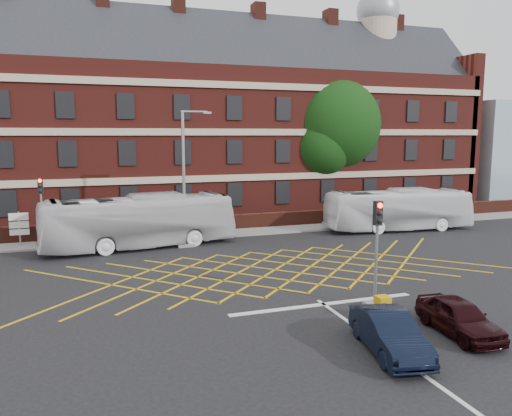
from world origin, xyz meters
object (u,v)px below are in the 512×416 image
object	(u,v)px
bus_right	(398,210)
utility_cabinet	(383,309)
bus_left	(139,221)
direction_signs	(19,225)
car_navy	(389,333)
street_lamp	(185,201)
traffic_light_far	(42,220)
deciduous_tree	(333,131)
car_maroon	(459,317)
traffic_light_near	(376,264)

from	to	relation	value
bus_right	utility_cabinet	distance (m)	18.56
bus_left	utility_cabinet	world-z (taller)	bus_left
direction_signs	utility_cabinet	size ratio (longest dim) A/B	2.34
car_navy	utility_cabinet	bearing A→B (deg)	71.67
street_lamp	utility_cabinet	size ratio (longest dim) A/B	8.74
car_navy	direction_signs	bearing A→B (deg)	133.08
utility_cabinet	bus_right	bearing A→B (deg)	53.77
bus_left	traffic_light_far	size ratio (longest dim) A/B	2.71
car_navy	deciduous_tree	world-z (taller)	deciduous_tree
car_navy	direction_signs	world-z (taller)	direction_signs
bus_left	car_navy	xyz separation A→B (m)	(5.87, -17.64, -0.97)
car_maroon	street_lamp	xyz separation A→B (m)	(-6.25, 16.65, 2.15)
bus_left	traffic_light_far	world-z (taller)	traffic_light_far
bus_right	traffic_light_near	size ratio (longest dim) A/B	2.49
traffic_light_near	utility_cabinet	size ratio (longest dim) A/B	4.54
bus_right	car_navy	bearing A→B (deg)	150.69
deciduous_tree	street_lamp	bearing A→B (deg)	-148.61
deciduous_tree	bus_right	bearing A→B (deg)	-84.32
traffic_light_far	direction_signs	distance (m)	1.66
traffic_light_far	utility_cabinet	size ratio (longest dim) A/B	4.54
traffic_light_far	utility_cabinet	world-z (taller)	traffic_light_far
deciduous_tree	traffic_light_near	distance (m)	24.83
car_maroon	bus_left	bearing A→B (deg)	122.04
car_maroon	utility_cabinet	bearing A→B (deg)	137.68
direction_signs	street_lamp	bearing A→B (deg)	-16.38
bus_left	direction_signs	distance (m)	7.30
bus_left	car_maroon	bearing A→B (deg)	-159.71
street_lamp	deciduous_tree	bearing A→B (deg)	31.39
bus_left	direction_signs	xyz separation A→B (m)	(-6.91, 2.34, -0.24)
bus_left	traffic_light_near	distance (m)	15.90
deciduous_tree	traffic_light_far	bearing A→B (deg)	-163.29
bus_right	car_navy	distance (m)	21.27
deciduous_tree	street_lamp	xyz separation A→B (m)	(-14.54, -8.87, -4.33)
deciduous_tree	utility_cabinet	distance (m)	26.53
deciduous_tree	traffic_light_near	world-z (taller)	deciduous_tree
bus_left	traffic_light_far	bearing A→B (deg)	67.15
deciduous_tree	traffic_light_near	bearing A→B (deg)	-113.25
deciduous_tree	traffic_light_far	size ratio (longest dim) A/B	2.73
traffic_light_far	street_lamp	bearing A→B (deg)	-13.77
bus_right	traffic_light_far	bearing A→B (deg)	91.57
car_maroon	street_lamp	distance (m)	17.92
car_navy	car_maroon	distance (m)	3.16
car_maroon	traffic_light_near	distance (m)	3.67
traffic_light_near	direction_signs	world-z (taller)	traffic_light_near
utility_cabinet	bus_left	bearing A→B (deg)	115.25
bus_left	deciduous_tree	distance (m)	19.97
car_maroon	deciduous_tree	size ratio (longest dim) A/B	0.31
car_maroon	bus_right	bearing A→B (deg)	65.87
traffic_light_near	direction_signs	bearing A→B (deg)	131.98
bus_left	deciduous_tree	world-z (taller)	deciduous_tree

